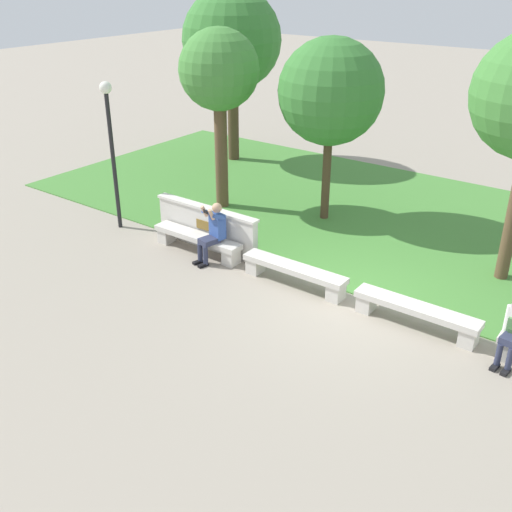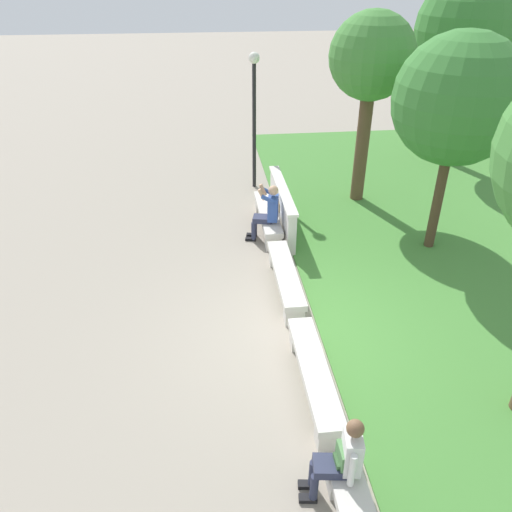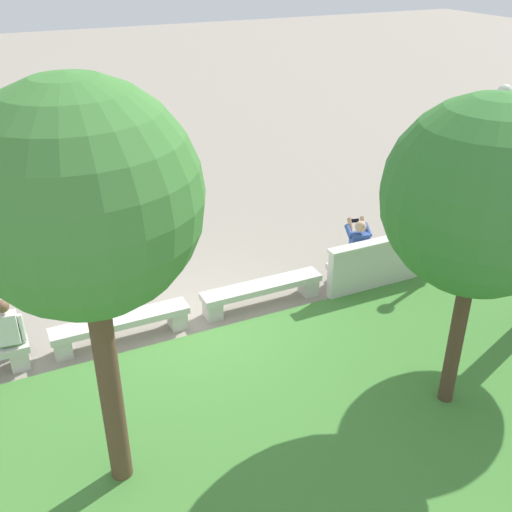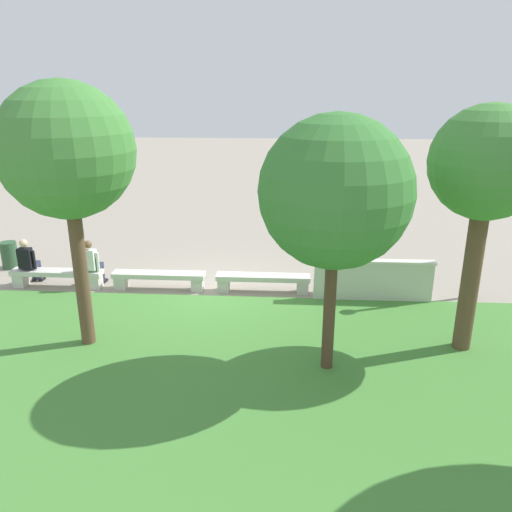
{
  "view_description": "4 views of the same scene",
  "coord_description": "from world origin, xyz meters",
  "px_view_note": "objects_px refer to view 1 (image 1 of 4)",
  "views": [
    {
      "loc": [
        4.45,
        -9.09,
        5.93
      ],
      "look_at": [
        -1.75,
        -0.7,
        0.82
      ],
      "focal_mm": 42.0,
      "sensor_mm": 36.0,
      "label": 1
    },
    {
      "loc": [
        6.54,
        -1.44,
        5.55
      ],
      "look_at": [
        -1.33,
        -0.56,
        0.79
      ],
      "focal_mm": 35.0,
      "sensor_mm": 36.0,
      "label": 2
    },
    {
      "loc": [
        2.75,
        8.43,
        6.01
      ],
      "look_at": [
        -1.4,
        -0.47,
        0.77
      ],
      "focal_mm": 42.0,
      "sensor_mm": 36.0,
      "label": 3
    },
    {
      "loc": [
        -1.87,
        11.43,
        4.8
      ],
      "look_at": [
        -1.1,
        -0.52,
        0.76
      ],
      "focal_mm": 35.0,
      "sensor_mm": 36.0,
      "label": 4
    }
  ],
  "objects_px": {
    "person_photographer": "(213,230)",
    "bench_mid": "(416,312)",
    "bench_near": "(294,272)",
    "tree_right_background": "(219,73)",
    "tree_far_back": "(331,92)",
    "bench_main": "(197,240)",
    "tree_behind_wall": "(232,40)",
    "lamp_post": "(110,134)"
  },
  "relations": [
    {
      "from": "bench_main",
      "to": "person_photographer",
      "type": "relative_size",
      "value": 1.75
    },
    {
      "from": "bench_mid",
      "to": "tree_right_background",
      "type": "xyz_separation_m",
      "value": [
        -6.59,
        2.57,
        3.2
      ]
    },
    {
      "from": "bench_near",
      "to": "lamp_post",
      "type": "distance_m",
      "value": 5.54
    },
    {
      "from": "tree_behind_wall",
      "to": "bench_near",
      "type": "bearing_deg",
      "value": -43.71
    },
    {
      "from": "bench_main",
      "to": "tree_far_back",
      "type": "xyz_separation_m",
      "value": [
        1.28,
        3.46,
        2.9
      ]
    },
    {
      "from": "bench_near",
      "to": "person_photographer",
      "type": "relative_size",
      "value": 1.75
    },
    {
      "from": "bench_mid",
      "to": "tree_behind_wall",
      "type": "xyz_separation_m",
      "value": [
        -9.02,
        6.13,
        3.48
      ]
    },
    {
      "from": "lamp_post",
      "to": "tree_far_back",
      "type": "bearing_deg",
      "value": 42.49
    },
    {
      "from": "bench_main",
      "to": "tree_behind_wall",
      "type": "height_order",
      "value": "tree_behind_wall"
    },
    {
      "from": "person_photographer",
      "to": "tree_right_background",
      "type": "height_order",
      "value": "tree_right_background"
    },
    {
      "from": "person_photographer",
      "to": "bench_mid",
      "type": "bearing_deg",
      "value": 0.92
    },
    {
      "from": "tree_far_back",
      "to": "bench_near",
      "type": "bearing_deg",
      "value": -68.98
    },
    {
      "from": "lamp_post",
      "to": "tree_behind_wall",
      "type": "bearing_deg",
      "value": 101.6
    },
    {
      "from": "tree_right_background",
      "to": "lamp_post",
      "type": "distance_m",
      "value": 3.08
    },
    {
      "from": "bench_near",
      "to": "tree_far_back",
      "type": "xyz_separation_m",
      "value": [
        -1.33,
        3.46,
        2.9
      ]
    },
    {
      "from": "bench_main",
      "to": "tree_behind_wall",
      "type": "relative_size",
      "value": 0.43
    },
    {
      "from": "tree_right_background",
      "to": "tree_behind_wall",
      "type": "bearing_deg",
      "value": 124.31
    },
    {
      "from": "bench_mid",
      "to": "tree_far_back",
      "type": "height_order",
      "value": "tree_far_back"
    },
    {
      "from": "tree_far_back",
      "to": "lamp_post",
      "type": "xyz_separation_m",
      "value": [
        -3.82,
        -3.5,
        -0.86
      ]
    },
    {
      "from": "bench_mid",
      "to": "lamp_post",
      "type": "xyz_separation_m",
      "value": [
        -7.76,
        -0.04,
        2.04
      ]
    },
    {
      "from": "bench_main",
      "to": "lamp_post",
      "type": "relative_size",
      "value": 0.65
    },
    {
      "from": "bench_main",
      "to": "bench_near",
      "type": "height_order",
      "value": "same"
    },
    {
      "from": "person_photographer",
      "to": "tree_right_background",
      "type": "xyz_separation_m",
      "value": [
        -1.93,
        2.65,
        2.77
      ]
    },
    {
      "from": "tree_far_back",
      "to": "bench_mid",
      "type": "bearing_deg",
      "value": -41.31
    },
    {
      "from": "bench_near",
      "to": "person_photographer",
      "type": "distance_m",
      "value": 2.1
    },
    {
      "from": "bench_mid",
      "to": "bench_near",
      "type": "bearing_deg",
      "value": 180.0
    },
    {
      "from": "tree_far_back",
      "to": "lamp_post",
      "type": "bearing_deg",
      "value": -137.51
    },
    {
      "from": "bench_near",
      "to": "lamp_post",
      "type": "height_order",
      "value": "lamp_post"
    },
    {
      "from": "person_photographer",
      "to": "lamp_post",
      "type": "distance_m",
      "value": 3.48
    },
    {
      "from": "tree_behind_wall",
      "to": "lamp_post",
      "type": "xyz_separation_m",
      "value": [
        1.27,
        -6.17,
        -1.44
      ]
    },
    {
      "from": "bench_main",
      "to": "bench_mid",
      "type": "relative_size",
      "value": 1.0
    },
    {
      "from": "tree_far_back",
      "to": "lamp_post",
      "type": "height_order",
      "value": "tree_far_back"
    },
    {
      "from": "bench_mid",
      "to": "lamp_post",
      "type": "height_order",
      "value": "lamp_post"
    },
    {
      "from": "bench_near",
      "to": "tree_far_back",
      "type": "height_order",
      "value": "tree_far_back"
    },
    {
      "from": "person_photographer",
      "to": "tree_right_background",
      "type": "relative_size",
      "value": 0.29
    },
    {
      "from": "tree_far_back",
      "to": "person_photographer",
      "type": "bearing_deg",
      "value": -101.67
    },
    {
      "from": "bench_near",
      "to": "person_photographer",
      "type": "xyz_separation_m",
      "value": [
        -2.06,
        -0.08,
        0.43
      ]
    },
    {
      "from": "lamp_post",
      "to": "bench_near",
      "type": "bearing_deg",
      "value": 0.43
    },
    {
      "from": "bench_mid",
      "to": "person_photographer",
      "type": "distance_m",
      "value": 4.69
    },
    {
      "from": "bench_mid",
      "to": "tree_right_background",
      "type": "height_order",
      "value": "tree_right_background"
    },
    {
      "from": "tree_right_background",
      "to": "lamp_post",
      "type": "xyz_separation_m",
      "value": [
        -1.16,
        -2.61,
        -1.16
      ]
    },
    {
      "from": "tree_far_back",
      "to": "tree_behind_wall",
      "type": "bearing_deg",
      "value": 152.28
    }
  ]
}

